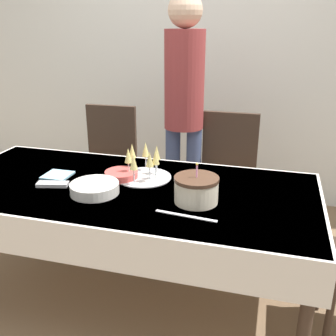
% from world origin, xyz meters
% --- Properties ---
extents(ground_plane, '(12.00, 12.00, 0.00)m').
position_xyz_m(ground_plane, '(0.00, 0.00, 0.00)').
color(ground_plane, brown).
extents(wall_back, '(8.00, 0.05, 2.70)m').
position_xyz_m(wall_back, '(0.00, 1.68, 1.35)').
color(wall_back, silver).
rests_on(wall_back, ground_plane).
extents(dining_table, '(2.08, 0.96, 0.73)m').
position_xyz_m(dining_table, '(0.00, 0.00, 0.63)').
color(dining_table, silver).
rests_on(dining_table, ground_plane).
extents(dining_chair_far_left, '(0.43, 0.43, 0.97)m').
position_xyz_m(dining_chair_far_left, '(-0.46, 0.80, 0.54)').
color(dining_chair_far_left, '#38281E').
rests_on(dining_chair_far_left, ground_plane).
extents(dining_chair_far_right, '(0.42, 0.42, 0.97)m').
position_xyz_m(dining_chair_far_right, '(0.46, 0.80, 0.54)').
color(dining_chair_far_right, '#38281E').
rests_on(dining_chair_far_right, ground_plane).
extents(birthday_cake, '(0.22, 0.22, 0.21)m').
position_xyz_m(birthday_cake, '(0.42, -0.09, 0.79)').
color(birthday_cake, beige).
rests_on(birthday_cake, dining_table).
extents(champagne_tray, '(0.32, 0.32, 0.18)m').
position_xyz_m(champagne_tray, '(0.06, 0.14, 0.81)').
color(champagne_tray, silver).
rests_on(champagne_tray, dining_table).
extents(plate_stack_main, '(0.26, 0.26, 0.06)m').
position_xyz_m(plate_stack_main, '(-0.12, -0.13, 0.75)').
color(plate_stack_main, silver).
rests_on(plate_stack_main, dining_table).
extents(plate_stack_dessert, '(0.19, 0.19, 0.04)m').
position_xyz_m(plate_stack_dessert, '(-0.06, 0.10, 0.75)').
color(plate_stack_dessert, '#CC4C47').
rests_on(plate_stack_dessert, dining_table).
extents(cake_knife, '(0.30, 0.05, 0.00)m').
position_xyz_m(cake_knife, '(0.40, -0.26, 0.73)').
color(cake_knife, silver).
rests_on(cake_knife, dining_table).
extents(fork_pile, '(0.18, 0.10, 0.02)m').
position_xyz_m(fork_pile, '(-0.38, -0.11, 0.74)').
color(fork_pile, silver).
rests_on(fork_pile, dining_table).
extents(napkin_pile, '(0.15, 0.15, 0.01)m').
position_xyz_m(napkin_pile, '(-0.43, 0.03, 0.73)').
color(napkin_pile, '#8CC6E0').
rests_on(napkin_pile, dining_table).
extents(person_standing, '(0.28, 0.28, 1.76)m').
position_xyz_m(person_standing, '(0.13, 0.85, 1.07)').
color(person_standing, '#3F4C72').
rests_on(person_standing, ground_plane).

